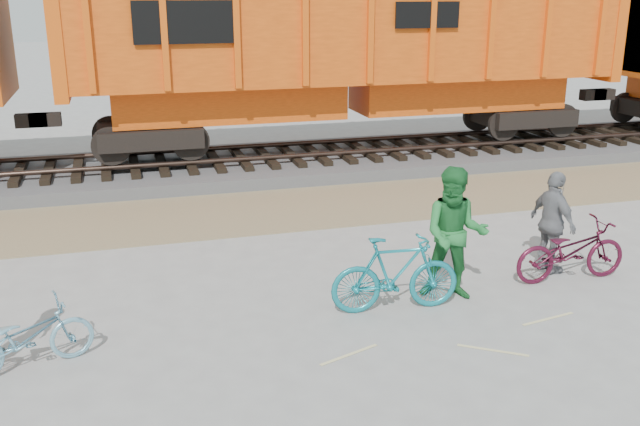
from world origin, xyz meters
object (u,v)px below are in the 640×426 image
Objects in this scene: bicycle_blue at (26,337)px; person_man at (455,234)px; hopper_car_center at (349,48)px; bicycle_teal at (395,274)px; person_woman at (553,223)px; bicycle_maroon at (571,251)px.

person_man is (5.88, 0.52, 0.58)m from bicycle_blue.
hopper_car_center is at bearing 108.05° from person_man.
bicycle_blue is at bearing 98.70° from bicycle_teal.
hopper_car_center is at bearing -1.39° from person_woman.
person_man reaches higher than bicycle_teal.
bicycle_maroon is 1.11× the size of person_woman.
hopper_car_center is at bearing -55.48° from bicycle_blue.
bicycle_blue is 0.86× the size of bicycle_teal.
hopper_car_center is 8.86m from bicycle_maroon.
person_man reaches higher than person_woman.
person_woman is (-0.10, 0.40, 0.35)m from bicycle_maroon.
bicycle_blue is 0.86× the size of bicycle_maroon.
hopper_car_center reaches higher than person_man.
person_man is (-2.07, -0.08, 0.51)m from bicycle_maroon.
bicycle_teal is at bearing 95.77° from person_woman.
bicycle_maroon is 2.13m from person_man.
hopper_car_center is 8.34× the size of person_woman.
hopper_car_center is 8.37m from person_woman.
bicycle_teal is at bearing -103.86° from bicycle_blue.
bicycle_teal is 1.00× the size of bicycle_maroon.
hopper_car_center is 7.50× the size of bicycle_maroon.
bicycle_teal reaches higher than bicycle_maroon.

